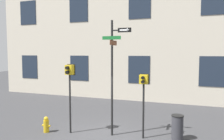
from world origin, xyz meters
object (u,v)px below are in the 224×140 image
Objects in this scene: fire_hydrant at (46,125)px; pedestrian_signal_right at (144,88)px; street_sign_pole at (113,69)px; trash_bin at (177,127)px; pedestrian_signal_left at (70,79)px.

pedestrian_signal_right is at bearing 10.00° from fire_hydrant.
street_sign_pole reaches higher than trash_bin.
pedestrian_signal_left is at bearing -171.88° from pedestrian_signal_right.
pedestrian_signal_left is 4.89m from trash_bin.
pedestrian_signal_right is at bearing 5.25° from street_sign_pole.
street_sign_pole is 1.96m from pedestrian_signal_left.
pedestrian_signal_right is 3.79× the size of fire_hydrant.
pedestrian_signal_left is 2.30m from fire_hydrant.
pedestrian_signal_right is at bearing 8.12° from pedestrian_signal_left.
trash_bin is at bearing 9.17° from street_sign_pole.
pedestrian_signal_right is (3.13, 0.45, -0.29)m from pedestrian_signal_left.
fire_hydrant is at bearing -170.00° from pedestrian_signal_right.
street_sign_pole is 1.83× the size of pedestrian_signal_right.
pedestrian_signal_left is at bearing 15.48° from fire_hydrant.
pedestrian_signal_right reaches higher than fire_hydrant.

